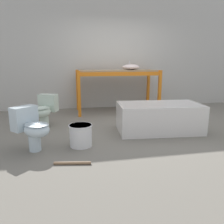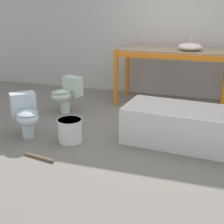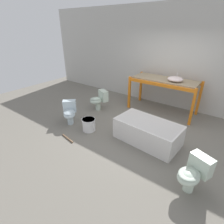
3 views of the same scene
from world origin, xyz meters
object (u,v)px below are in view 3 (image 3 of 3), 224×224
bathtub_main (148,130)px  toilet_near (70,112)px  sink_basin (175,79)px  toilet_far (99,99)px  bucket_white (89,124)px  toilet_extra (193,173)px

bathtub_main → toilet_near: size_ratio=2.42×
sink_basin → toilet_far: 2.43m
bathtub_main → toilet_far: size_ratio=2.38×
bathtub_main → bucket_white: size_ratio=4.30×
bucket_white → sink_basin: bearing=57.4°
toilet_extra → bathtub_main: bearing=168.6°
toilet_far → bucket_white: bearing=-38.6°
bucket_white → toilet_extra: bearing=-7.8°
toilet_near → bathtub_main: bearing=-31.6°
bucket_white → toilet_near: bearing=-178.1°
bathtub_main → toilet_extra: 1.48m
toilet_far → bucket_white: (0.63, -1.18, -0.18)m
sink_basin → bucket_white: bearing=-122.6°
sink_basin → toilet_near: bearing=-133.4°
toilet_far → bucket_white: size_ratio=1.81×
bucket_white → toilet_far: bearing=118.2°
sink_basin → toilet_far: sink_basin is taller
bathtub_main → bucket_white: bathtub_main is taller
toilet_far → sink_basin: bearing=50.0°
bathtub_main → bucket_white: 1.55m
toilet_extra → sink_basin: bearing=139.3°
toilet_near → bucket_white: bearing=-42.4°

